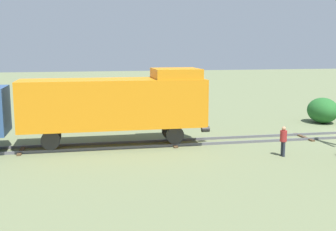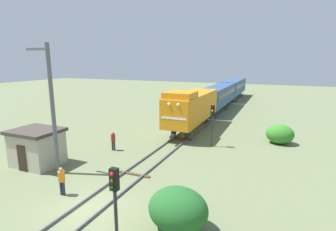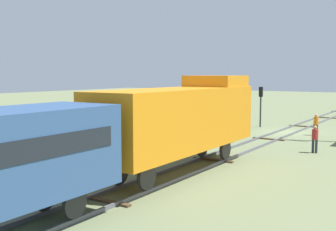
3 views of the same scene
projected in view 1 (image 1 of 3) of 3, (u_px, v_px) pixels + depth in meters
locomotive at (117, 102)px, 25.49m from camera, size 2.90×11.60×4.60m
traffic_signal_mid at (177, 96)px, 29.69m from camera, size 0.32×0.34×3.80m
worker_by_signal at (283, 139)px, 23.48m from camera, size 0.38×0.38×1.70m
bush_near at (121, 110)px, 34.78m from camera, size 2.51×2.05×1.82m
bush_mid at (323, 110)px, 33.85m from camera, size 2.81×2.30×2.04m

